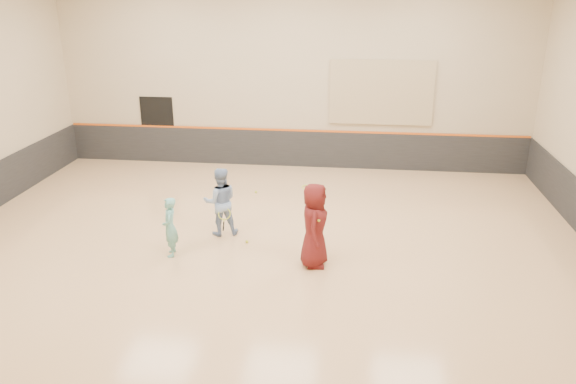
# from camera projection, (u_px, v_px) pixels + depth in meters

# --- Properties ---
(room) EXTENTS (15.04, 12.04, 6.22)m
(room) POSITION_uv_depth(u_px,v_px,m) (263.00, 211.00, 12.76)
(room) COLOR tan
(room) RESTS_ON ground
(wainscot_back) EXTENTS (14.90, 0.04, 1.20)m
(wainscot_back) POSITION_uv_depth(u_px,v_px,m) (292.00, 149.00, 18.39)
(wainscot_back) COLOR #232326
(wainscot_back) RESTS_ON floor
(accent_stripe) EXTENTS (14.90, 0.03, 0.06)m
(accent_stripe) POSITION_uv_depth(u_px,v_px,m) (292.00, 130.00, 18.17)
(accent_stripe) COLOR #D85914
(accent_stripe) RESTS_ON wall_back
(acoustic_panel) EXTENTS (3.20, 0.08, 2.00)m
(acoustic_panel) POSITION_uv_depth(u_px,v_px,m) (381.00, 93.00, 17.40)
(acoustic_panel) COLOR tan
(acoustic_panel) RESTS_ON wall_back
(doorway) EXTENTS (1.10, 0.05, 2.20)m
(doorway) POSITION_uv_depth(u_px,v_px,m) (158.00, 130.00, 18.72)
(doorway) COLOR black
(doorway) RESTS_ON floor
(girl) EXTENTS (0.43, 0.55, 1.35)m
(girl) POSITION_uv_depth(u_px,v_px,m) (170.00, 227.00, 12.26)
(girl) COLOR #67B3AE
(girl) RESTS_ON floor
(instructor) EXTENTS (0.96, 0.84, 1.66)m
(instructor) POSITION_uv_depth(u_px,v_px,m) (220.00, 202.00, 13.26)
(instructor) COLOR #829CC9
(instructor) RESTS_ON floor
(young_man) EXTENTS (0.59, 0.90, 1.84)m
(young_man) POSITION_uv_depth(u_px,v_px,m) (314.00, 225.00, 11.74)
(young_man) COLOR #551414
(young_man) RESTS_ON floor
(held_racket) EXTENTS (0.40, 0.40, 0.57)m
(held_racket) POSITION_uv_depth(u_px,v_px,m) (224.00, 214.00, 13.06)
(held_racket) COLOR gold
(held_racket) RESTS_ON instructor
(spare_racket) EXTENTS (0.61, 0.61, 0.06)m
(spare_racket) POSITION_uv_depth(u_px,v_px,m) (306.00, 187.00, 16.61)
(spare_racket) COLOR #C8DD30
(spare_racket) RESTS_ON floor
(ball_under_racket) EXTENTS (0.07, 0.07, 0.07)m
(ball_under_racket) POSITION_uv_depth(u_px,v_px,m) (247.00, 242.00, 13.05)
(ball_under_racket) COLOR gold
(ball_under_racket) RESTS_ON floor
(ball_in_hand) EXTENTS (0.07, 0.07, 0.07)m
(ball_in_hand) POSITION_uv_depth(u_px,v_px,m) (319.00, 220.00, 11.46)
(ball_in_hand) COLOR yellow
(ball_in_hand) RESTS_ON young_man
(ball_beside_spare) EXTENTS (0.07, 0.07, 0.07)m
(ball_beside_spare) POSITION_uv_depth(u_px,v_px,m) (256.00, 192.00, 16.17)
(ball_beside_spare) COLOR #CAD932
(ball_beside_spare) RESTS_ON floor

